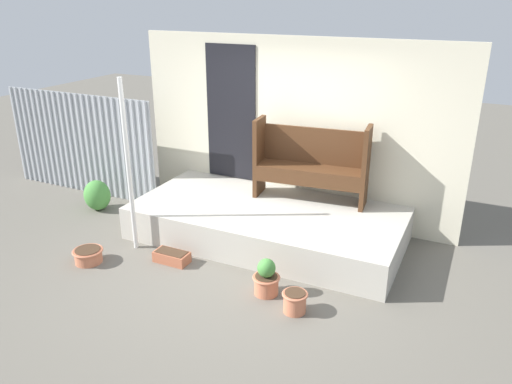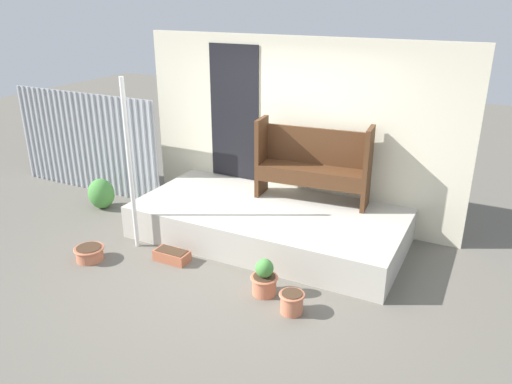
% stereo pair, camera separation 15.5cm
% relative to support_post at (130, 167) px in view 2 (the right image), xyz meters
% --- Properties ---
extents(ground_plane, '(24.00, 24.00, 0.00)m').
position_rel_support_post_xyz_m(ground_plane, '(1.45, 0.12, -1.11)').
color(ground_plane, '#666056').
extents(porch_slab, '(3.58, 1.74, 0.45)m').
position_rel_support_post_xyz_m(porch_slab, '(1.45, 0.99, -0.89)').
color(porch_slab, '#B7B2A5').
rests_on(porch_slab, ground_plane).
extents(house_wall, '(4.78, 0.08, 2.60)m').
position_rel_support_post_xyz_m(house_wall, '(1.41, 1.88, 0.20)').
color(house_wall, beige).
rests_on(house_wall, ground_plane).
extents(fence_corrugated, '(2.91, 0.05, 1.65)m').
position_rel_support_post_xyz_m(fence_corrugated, '(-2.05, 1.28, -0.28)').
color(fence_corrugated, '#9EA3A8').
rests_on(fence_corrugated, ground_plane).
extents(support_post, '(0.06, 0.06, 2.22)m').
position_rel_support_post_xyz_m(support_post, '(0.00, 0.00, 0.00)').
color(support_post, white).
rests_on(support_post, ground_plane).
extents(bench, '(1.57, 0.55, 1.10)m').
position_rel_support_post_xyz_m(bench, '(1.85, 1.54, -0.10)').
color(bench, '#4C2D19').
rests_on(bench, porch_slab).
extents(flower_pot_left, '(0.38, 0.38, 0.18)m').
position_rel_support_post_xyz_m(flower_pot_left, '(-0.29, -0.57, -1.01)').
color(flower_pot_left, '#C67251').
rests_on(flower_pot_left, ground_plane).
extents(flower_pot_middle, '(0.31, 0.31, 0.43)m').
position_rel_support_post_xyz_m(flower_pot_middle, '(2.00, -0.26, -0.92)').
color(flower_pot_middle, '#C67251').
rests_on(flower_pot_middle, ground_plane).
extents(flower_pot_right, '(0.28, 0.28, 0.23)m').
position_rel_support_post_xyz_m(flower_pot_right, '(2.41, -0.44, -0.98)').
color(flower_pot_right, '#C67251').
rests_on(flower_pot_right, ground_plane).
extents(planter_box_rect, '(0.44, 0.22, 0.14)m').
position_rel_support_post_xyz_m(planter_box_rect, '(0.65, -0.12, -1.04)').
color(planter_box_rect, '#B26042').
rests_on(planter_box_rect, ground_plane).
extents(shrub_by_fence, '(0.42, 0.38, 0.47)m').
position_rel_support_post_xyz_m(shrub_by_fence, '(-1.31, 0.76, -0.87)').
color(shrub_by_fence, '#478C3D').
rests_on(shrub_by_fence, ground_plane).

